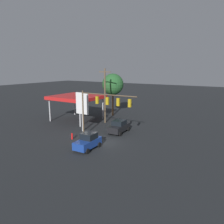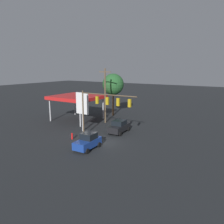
{
  "view_description": "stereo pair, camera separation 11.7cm",
  "coord_description": "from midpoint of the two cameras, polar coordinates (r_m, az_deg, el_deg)",
  "views": [
    {
      "loc": [
        -15.38,
        22.81,
        9.78
      ],
      "look_at": [
        0.0,
        -2.0,
        3.78
      ],
      "focal_mm": 35.0,
      "sensor_mm": 36.0,
      "label": 1
    },
    {
      "loc": [
        -15.48,
        22.75,
        9.78
      ],
      "look_at": [
        0.0,
        -2.0,
        3.78
      ],
      "focal_mm": 35.0,
      "sensor_mm": 36.0,
      "label": 2
    }
  ],
  "objects": [
    {
      "name": "hatchback_crossing",
      "position": [
        26.89,
        -6.44,
        -7.65
      ],
      "size": [
        2.08,
        3.86,
        1.97
      ],
      "rotation": [
        0.0,
        0.0,
        1.61
      ],
      "color": "navy",
      "rests_on": "ground"
    },
    {
      "name": "utility_pole",
      "position": [
        38.36,
        -1.94,
        4.57
      ],
      "size": [
        2.4,
        0.26,
        9.6
      ],
      "color": "brown",
      "rests_on": "ground"
    },
    {
      "name": "street_tree",
      "position": [
        44.23,
        0.13,
        7.2
      ],
      "size": [
        4.31,
        4.31,
        8.57
      ],
      "color": "#4C331E",
      "rests_on": "ground"
    },
    {
      "name": "traffic_signal_assembly",
      "position": [
        28.97,
        -2.42,
        2.11
      ],
      "size": [
        8.48,
        0.43,
        6.58
      ],
      "color": "brown",
      "rests_on": "ground"
    },
    {
      "name": "sedan_far",
      "position": [
        33.22,
        1.77,
        -3.81
      ],
      "size": [
        2.25,
        4.49,
        1.93
      ],
      "rotation": [
        0.0,
        0.0,
        1.63
      ],
      "color": "black",
      "rests_on": "ground"
    },
    {
      "name": "gas_station_canopy",
      "position": [
        41.14,
        -9.32,
        3.77
      ],
      "size": [
        8.37,
        8.03,
        4.63
      ],
      "color": "red",
      "rests_on": "ground"
    },
    {
      "name": "price_sign",
      "position": [
        33.6,
        -7.89,
        1.89
      ],
      "size": [
        2.23,
        0.27,
        6.04
      ],
      "color": "#B7B7BC",
      "rests_on": "ground"
    },
    {
      "name": "fire_hydrant",
      "position": [
        30.85,
        -10.5,
        -6.22
      ],
      "size": [
        0.24,
        0.24,
        0.88
      ],
      "color": "red",
      "rests_on": "ground"
    },
    {
      "name": "ground_plane",
      "position": [
        29.2,
        -2.2,
        -7.97
      ],
      "size": [
        200.0,
        200.0,
        0.0
      ],
      "primitive_type": "plane",
      "color": "black"
    }
  ]
}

